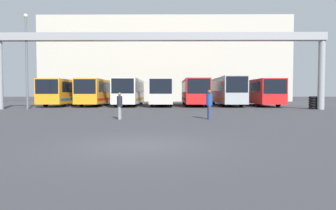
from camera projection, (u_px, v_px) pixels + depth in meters
The scene contains 14 objects.
ground_plane at pixel (138, 146), 8.85m from camera, with size 200.00×200.00×0.00m, color #38383D.
building_backdrop at pixel (165, 62), 57.27m from camera, with size 44.08×12.00×14.86m.
overhead_gantry at pixel (160, 45), 27.41m from camera, with size 30.28×0.80×7.01m.
bus_slot_0 at pixel (66, 91), 35.58m from camera, with size 2.57×10.90×3.00m.
bus_slot_1 at pixel (98, 91), 35.82m from camera, with size 2.48×11.44×3.01m.
bus_slot_2 at pixel (130, 91), 35.32m from camera, with size 2.52×10.50×3.09m.
bus_slot_3 at pixel (162, 91), 35.90m from camera, with size 2.49×11.69×3.04m.
bus_slot_4 at pixel (194, 91), 35.88m from camera, with size 2.55×11.71×3.06m.
bus_slot_5 at pixel (226, 90), 35.69m from camera, with size 2.45×11.40×3.29m.
bus_slot_6 at pixel (260, 91), 35.11m from camera, with size 2.59×10.28×3.02m.
pedestrian_near_left at pixel (120, 105), 17.41m from camera, with size 0.33×0.33×1.57m.
pedestrian_near_right at pixel (209, 104), 17.47m from camera, with size 0.36×0.36×1.72m.
tire_stack at pixel (314, 103), 28.21m from camera, with size 1.04×1.04×1.20m.
lamp_post at pixel (27, 58), 27.38m from camera, with size 0.36×0.36×8.74m.
Camera 1 is at (0.94, -8.78, 1.58)m, focal length 32.00 mm.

